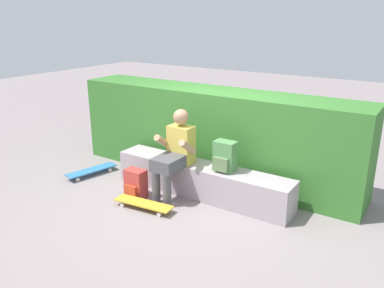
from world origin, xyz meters
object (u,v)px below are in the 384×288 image
Objects in this scene: skateboard_near_person at (144,204)px; backpack_on_ground at (135,184)px; skateboard_beside_bench at (91,170)px; backpack_on_bench at (225,157)px; bench_main at (201,180)px; person_skater at (175,152)px.

backpack_on_ground reaches higher than skateboard_near_person.
backpack_on_ground is at bearing -11.30° from skateboard_beside_bench.
backpack_on_bench reaches higher than skateboard_beside_bench.
bench_main is 6.48× the size of backpack_on_bench.
person_skater is 2.99× the size of backpack_on_bench.
bench_main is 2.17× the size of person_skater.
bench_main reaches higher than skateboard_near_person.
skateboard_beside_bench is 2.06× the size of backpack_on_bench.
backpack_on_bench is at bearing 26.81° from backpack_on_ground.
skateboard_beside_bench is (-1.81, -0.33, -0.15)m from bench_main.
skateboard_near_person is 1.21m from backpack_on_bench.
person_skater reaches higher than backpack_on_ground.
backpack_on_ground is at bearing -142.31° from bench_main.
bench_main is 3.14× the size of skateboard_beside_bench.
skateboard_beside_bench is at bearing -169.65° from bench_main.
bench_main reaches higher than skateboard_beside_bench.
person_skater is at bearing 38.74° from backpack_on_ground.
bench_main is at bearing 178.49° from backpack_on_bench.
person_skater is (-0.29, -0.21, 0.42)m from bench_main.
backpack_on_bench is at bearing 44.58° from skateboard_near_person.
skateboard_near_person is 1.47m from skateboard_beside_bench.
person_skater reaches higher than backpack_on_bench.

